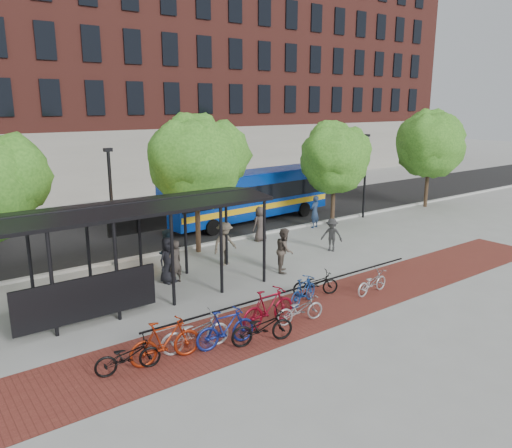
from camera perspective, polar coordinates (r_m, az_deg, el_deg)
ground at (r=23.20m, az=4.02°, el=-3.77°), size 160.00×160.00×0.00m
asphalt_street at (r=29.49m, az=-6.16°, el=-0.02°), size 160.00×8.00×0.01m
curb at (r=26.22m, az=-1.69°, el=-1.56°), size 160.00×0.25×0.12m
brick_strip at (r=18.49m, az=9.47°, el=-8.55°), size 24.00×3.00×0.01m
bike_rack_rail at (r=18.25m, az=4.54°, el=-8.71°), size 12.00×0.05×0.95m
building_brick at (r=49.36m, az=-7.20°, el=17.09°), size 55.00×14.00×20.00m
bus_shelter at (r=17.89m, az=-14.94°, el=0.49°), size 10.60×3.07×3.60m
tree_b at (r=23.32m, az=-6.73°, el=7.47°), size 5.15×4.20×6.47m
tree_c at (r=28.91m, az=9.03°, el=7.76°), size 4.66×3.80×5.92m
tree_d at (r=35.86m, az=19.32°, el=8.94°), size 5.39×4.40×6.55m
lamp_post_left at (r=22.07m, az=-16.17°, el=2.17°), size 0.35×0.20×5.12m
lamp_post_right at (r=31.36m, az=12.36°, el=5.65°), size 0.35×0.20×5.12m
bus at (r=29.66m, az=-0.87°, el=3.51°), size 11.22×3.25×2.99m
bike_0 at (r=13.96m, az=-14.44°, el=-14.41°), size 1.83×0.89×0.92m
bike_1 at (r=14.17m, az=-10.31°, el=-13.02°), size 2.10×0.76×1.23m
bike_2 at (r=14.70m, az=-6.96°, el=-12.20°), size 2.15×1.04×1.09m
bike_3 at (r=14.80m, az=-3.48°, el=-11.79°), size 1.95×0.69×1.15m
bike_4 at (r=14.98m, az=0.71°, el=-11.69°), size 2.06×1.13×1.03m
bike_5 at (r=16.03m, az=1.44°, el=-9.51°), size 2.09×0.65×1.25m
bike_6 at (r=16.39m, az=5.04°, el=-9.66°), size 1.80×0.86×0.91m
bike_7 at (r=17.77m, az=5.43°, el=-7.62°), size 1.73×0.96×1.00m
bike_8 at (r=18.63m, az=6.81°, el=-6.77°), size 1.85×1.23×0.92m
bike_10 at (r=19.17m, az=13.10°, el=-6.51°), size 1.71×0.72×0.88m
pedestrian_0 at (r=19.96m, az=-9.97°, el=-4.09°), size 1.02×0.80×1.84m
pedestrian_1 at (r=19.88m, az=-9.22°, el=-4.28°), size 0.72×0.57×1.74m
pedestrian_2 at (r=20.91m, az=-10.19°, el=-3.17°), size 1.17×1.10×1.91m
pedestrian_3 at (r=21.84m, az=-3.58°, el=-2.23°), size 1.35×0.92×1.93m
pedestrian_6 at (r=25.59m, az=0.49°, el=0.02°), size 0.96×0.69×1.81m
pedestrian_7 at (r=28.55m, az=6.72°, el=1.40°), size 0.76×0.60×1.85m
pedestrian_8 at (r=20.94m, az=3.28°, el=-3.00°), size 1.14×1.16×1.88m
pedestrian_9 at (r=24.13m, az=8.65°, el=-1.24°), size 1.05×1.19×1.59m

